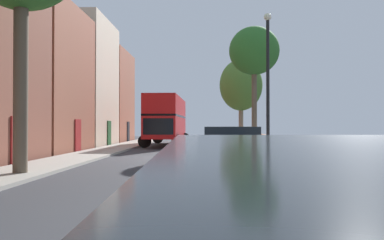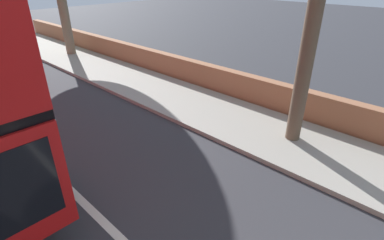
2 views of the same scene
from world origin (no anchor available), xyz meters
The scene contains 0 objects.
Camera 2 is at (-1.73, 3.84, 4.11)m, focal length 27.44 mm.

